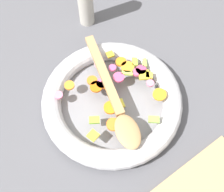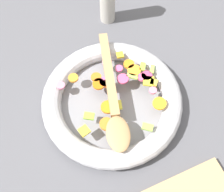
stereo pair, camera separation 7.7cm
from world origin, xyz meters
The scene contains 4 objects.
ground_plane centered at (0.00, 0.00, 0.00)m, with size 4.00×4.00×0.00m, color #4C4C51.
skillet centered at (0.00, 0.00, 0.02)m, with size 0.36×0.36×0.05m.
chopped_vegetables centered at (0.03, 0.01, 0.05)m, with size 0.26×0.24×0.01m.
wooden_spoon centered at (-0.01, -0.02, 0.06)m, with size 0.13×0.33×0.01m.
Camera 2 is at (-0.15, -0.33, 0.73)m, focal length 50.00 mm.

